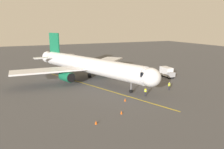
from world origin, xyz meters
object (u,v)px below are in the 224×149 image
object	(u,v)px
ground_crew_marshaller	(169,86)
box_truck_near_nose	(167,72)
airplane	(88,65)
safety_cone_wing_starboard	(125,100)
safety_cone_nose_right	(151,80)
ground_crew_wing_walker	(145,92)
safety_cone_wing_port	(96,122)
safety_cone_nose_left	(121,112)

from	to	relation	value
ground_crew_marshaller	box_truck_near_nose	distance (m)	12.30
ground_crew_marshaller	box_truck_near_nose	bearing A→B (deg)	-125.95
airplane	ground_crew_marshaller	bearing A→B (deg)	133.17
box_truck_near_nose	safety_cone_wing_starboard	size ratio (longest dim) A/B	8.58
safety_cone_nose_right	safety_cone_wing_starboard	world-z (taller)	same
airplane	ground_crew_wing_walker	xyz separation A→B (m)	(-6.55, 15.85, -3.12)
safety_cone_wing_starboard	ground_crew_marshaller	bearing A→B (deg)	-168.48
ground_crew_wing_walker	safety_cone_nose_right	bearing A→B (deg)	-129.38
box_truck_near_nose	safety_cone_wing_port	bearing A→B (deg)	35.06
ground_crew_marshaller	ground_crew_wing_walker	world-z (taller)	same
box_truck_near_nose	safety_cone_wing_starboard	bearing A→B (deg)	32.89
airplane	ground_crew_marshaller	world-z (taller)	airplane
safety_cone_wing_port	safety_cone_nose_right	bearing A→B (deg)	-140.68
box_truck_near_nose	safety_cone_wing_port	xyz separation A→B (m)	(27.28, 19.14, -1.11)
airplane	safety_cone_wing_port	world-z (taller)	airplane
safety_cone_nose_right	safety_cone_wing_starboard	size ratio (longest dim) A/B	1.00
safety_cone_wing_port	box_truck_near_nose	bearing A→B (deg)	-144.94
airplane	box_truck_near_nose	xyz separation A→B (m)	(-20.70, 4.42, -2.62)
ground_crew_marshaller	safety_cone_wing_starboard	size ratio (longest dim) A/B	3.11
safety_cone_wing_port	ground_crew_marshaller	bearing A→B (deg)	-155.39
ground_crew_marshaller	safety_cone_nose_right	size ratio (longest dim) A/B	3.11
airplane	ground_crew_wing_walker	distance (m)	17.43
safety_cone_nose_right	ground_crew_marshaller	bearing A→B (deg)	85.18
box_truck_near_nose	safety_cone_nose_right	distance (m)	7.00
safety_cone_nose_right	safety_cone_wing_port	size ratio (longest dim) A/B	1.00
box_truck_near_nose	safety_cone_nose_left	bearing A→B (deg)	37.80
safety_cone_nose_right	safety_cone_wing_starboard	bearing A→B (deg)	39.04
safety_cone_wing_starboard	airplane	bearing A→B (deg)	-84.73
airplane	safety_cone_wing_starboard	bearing A→B (deg)	95.27
ground_crew_marshaller	ground_crew_wing_walker	distance (m)	7.09
ground_crew_wing_walker	box_truck_near_nose	world-z (taller)	box_truck_near_nose
ground_crew_wing_walker	safety_cone_wing_port	world-z (taller)	ground_crew_wing_walker
ground_crew_wing_walker	safety_cone_nose_right	world-z (taller)	ground_crew_wing_walker
ground_crew_wing_walker	box_truck_near_nose	distance (m)	18.20
safety_cone_nose_right	safety_cone_wing_port	world-z (taller)	same
safety_cone_wing_port	safety_cone_wing_starboard	xyz separation A→B (m)	(-8.13, -6.76, 0.00)
safety_cone_nose_left	safety_cone_wing_port	distance (m)	5.19
safety_cone_nose_left	safety_cone_wing_starboard	bearing A→B (deg)	-123.06
safety_cone_wing_starboard	ground_crew_wing_walker	bearing A→B (deg)	-169.14
safety_cone_nose_left	ground_crew_wing_walker	bearing A→B (deg)	-144.18
airplane	safety_cone_nose_left	world-z (taller)	airplane
airplane	safety_cone_wing_port	xyz separation A→B (m)	(6.58, 23.56, -3.73)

